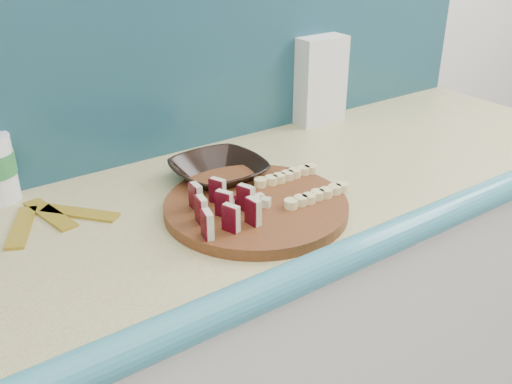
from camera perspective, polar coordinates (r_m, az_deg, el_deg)
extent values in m
cube|color=tan|center=(1.12, -7.07, -2.60)|extent=(2.20, 0.60, 0.03)
cube|color=teal|center=(0.91, 2.33, -10.13)|extent=(2.20, 0.06, 0.03)
cube|color=teal|center=(1.27, -14.22, 13.19)|extent=(2.20, 0.02, 0.50)
cylinder|color=#4B2A10|center=(1.10, 0.00, -1.45)|extent=(0.38, 0.38, 0.02)
cube|color=beige|center=(0.97, -4.80, -3.26)|extent=(0.01, 0.03, 0.05)
cube|color=#43040F|center=(0.97, -5.22, -3.38)|extent=(0.01, 0.03, 0.05)
cube|color=beige|center=(1.02, -5.41, -1.77)|extent=(0.01, 0.03, 0.05)
cube|color=#43040F|center=(1.01, -5.82, -1.88)|extent=(0.01, 0.03, 0.05)
cube|color=beige|center=(1.06, -5.97, -0.41)|extent=(0.01, 0.03, 0.05)
cube|color=#43040F|center=(1.06, -6.35, -0.52)|extent=(0.01, 0.03, 0.05)
cube|color=beige|center=(0.99, -2.46, -2.59)|extent=(0.01, 0.03, 0.05)
cube|color=#43040F|center=(0.98, -2.87, -2.70)|extent=(0.01, 0.03, 0.05)
cube|color=beige|center=(1.03, -3.17, -1.16)|extent=(0.01, 0.03, 0.05)
cube|color=#43040F|center=(1.03, -3.56, -1.26)|extent=(0.01, 0.03, 0.05)
cube|color=beige|center=(1.08, -3.82, 0.15)|extent=(0.01, 0.03, 0.05)
cube|color=#43040F|center=(1.08, -4.19, 0.05)|extent=(0.01, 0.03, 0.05)
cube|color=beige|center=(1.01, -0.22, -1.94)|extent=(0.01, 0.03, 0.05)
cube|color=#43040F|center=(1.00, -0.61, -2.05)|extent=(0.01, 0.03, 0.05)
cube|color=beige|center=(1.05, -1.02, -0.57)|extent=(0.01, 0.03, 0.05)
cube|color=#43040F|center=(1.05, -1.39, -0.67)|extent=(0.01, 0.03, 0.05)
cube|color=beige|center=(1.08, -0.62, -0.70)|extent=(0.02, 0.02, 0.02)
cube|color=beige|center=(1.09, -0.66, -0.47)|extent=(0.02, 0.02, 0.02)
cube|color=#43040F|center=(1.10, -1.21, -0.30)|extent=(0.02, 0.02, 0.02)
cube|color=beige|center=(1.09, -1.33, -0.65)|extent=(0.02, 0.02, 0.02)
cube|color=beige|center=(1.08, -1.81, -0.76)|extent=(0.02, 0.02, 0.02)
cube|color=beige|center=(1.07, -2.03, -1.09)|extent=(0.02, 0.02, 0.02)
cube|color=beige|center=(1.07, -1.19, -1.04)|extent=(0.02, 0.02, 0.02)
cube|color=beige|center=(1.06, -0.75, -1.22)|extent=(0.02, 0.02, 0.02)
cube|color=#43040F|center=(1.07, 0.04, -1.19)|extent=(0.02, 0.02, 0.02)
cube|color=beige|center=(1.08, -0.29, -0.82)|extent=(0.02, 0.02, 0.02)
cylinder|color=beige|center=(1.07, 3.50, -1.10)|extent=(0.03, 0.03, 0.02)
cylinder|color=beige|center=(1.08, 4.43, -0.83)|extent=(0.03, 0.03, 0.02)
cylinder|color=beige|center=(1.09, 5.34, -0.57)|extent=(0.03, 0.03, 0.02)
cylinder|color=beige|center=(1.11, 6.22, -0.30)|extent=(0.03, 0.03, 0.02)
cylinder|color=beige|center=(1.12, 7.09, -0.05)|extent=(0.03, 0.03, 0.02)
cylinder|color=beige|center=(1.13, 7.94, 0.20)|extent=(0.03, 0.03, 0.02)
cylinder|color=beige|center=(1.14, 8.78, 0.45)|extent=(0.03, 0.03, 0.02)
cylinder|color=beige|center=(1.15, 0.50, 0.98)|extent=(0.03, 0.03, 0.02)
cylinder|color=beige|center=(1.16, 1.39, 1.21)|extent=(0.03, 0.03, 0.02)
cylinder|color=beige|center=(1.17, 2.27, 1.44)|extent=(0.03, 0.03, 0.02)
cylinder|color=beige|center=(1.18, 3.13, 1.67)|extent=(0.03, 0.03, 0.02)
cylinder|color=beige|center=(1.19, 3.97, 1.89)|extent=(0.03, 0.03, 0.02)
cylinder|color=beige|center=(1.21, 4.80, 2.11)|extent=(0.03, 0.03, 0.02)
cylinder|color=beige|center=(1.22, 5.61, 2.32)|extent=(0.03, 0.03, 0.02)
imported|color=black|center=(1.21, -3.75, 1.97)|extent=(0.19, 0.19, 0.05)
cube|color=white|center=(1.57, 6.10, 11.15)|extent=(0.14, 0.10, 0.23)
cube|color=#B69423|center=(1.13, -22.40, -3.26)|extent=(0.10, 0.15, 0.01)
cube|color=#B69423|center=(1.16, -19.92, -2.10)|extent=(0.06, 0.16, 0.01)
cube|color=#B69423|center=(1.14, -17.21, -2.03)|extent=(0.13, 0.14, 0.01)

